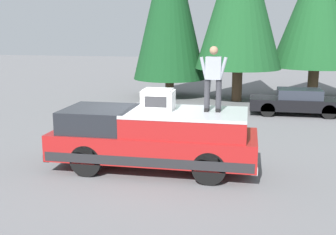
{
  "coord_description": "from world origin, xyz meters",
  "views": [
    {
      "loc": [
        -10.9,
        -2.81,
        3.78
      ],
      "look_at": [
        0.27,
        -0.64,
        1.35
      ],
      "focal_mm": 44.67,
      "sensor_mm": 36.0,
      "label": 1
    }
  ],
  "objects_px": {
    "pickup_truck": "(154,138)",
    "person_on_truck_bed": "(213,77)",
    "compressor_unit": "(158,99)",
    "parked_car_black": "(297,102)"
  },
  "relations": [
    {
      "from": "compressor_unit",
      "to": "parked_car_black",
      "type": "relative_size",
      "value": 0.2
    },
    {
      "from": "compressor_unit",
      "to": "person_on_truck_bed",
      "type": "relative_size",
      "value": 0.5
    },
    {
      "from": "compressor_unit",
      "to": "parked_car_black",
      "type": "xyz_separation_m",
      "value": [
        8.37,
        -4.52,
        -1.35
      ]
    },
    {
      "from": "person_on_truck_bed",
      "to": "pickup_truck",
      "type": "bearing_deg",
      "value": 95.13
    },
    {
      "from": "pickup_truck",
      "to": "compressor_unit",
      "type": "relative_size",
      "value": 6.6
    },
    {
      "from": "compressor_unit",
      "to": "person_on_truck_bed",
      "type": "xyz_separation_m",
      "value": [
        0.05,
        -1.45,
        0.62
      ]
    },
    {
      "from": "compressor_unit",
      "to": "parked_car_black",
      "type": "height_order",
      "value": "compressor_unit"
    },
    {
      "from": "person_on_truck_bed",
      "to": "compressor_unit",
      "type": "bearing_deg",
      "value": 92.15
    },
    {
      "from": "pickup_truck",
      "to": "parked_car_black",
      "type": "xyz_separation_m",
      "value": [
        8.45,
        -4.62,
        -0.29
      ]
    },
    {
      "from": "pickup_truck",
      "to": "person_on_truck_bed",
      "type": "height_order",
      "value": "person_on_truck_bed"
    }
  ]
}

